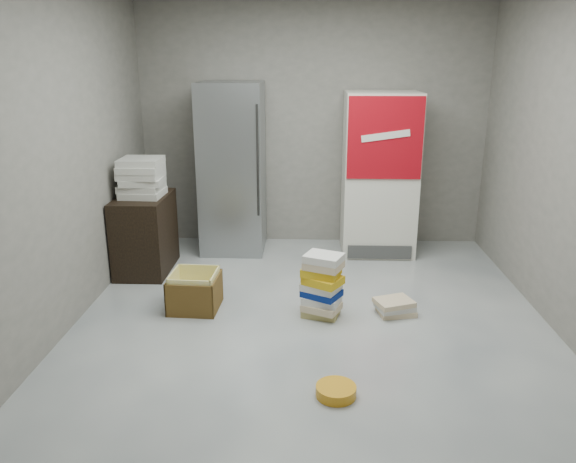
{
  "coord_description": "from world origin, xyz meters",
  "views": [
    {
      "loc": [
        -0.03,
        -4.09,
        2.16
      ],
      "look_at": [
        -0.22,
        0.7,
        0.66
      ],
      "focal_mm": 35.0,
      "sensor_mm": 36.0,
      "label": 1
    }
  ],
  "objects_px": {
    "coke_cooler": "(379,174)",
    "steel_fridge": "(233,169)",
    "wood_shelf": "(145,234)",
    "phonebook_stack_main": "(322,286)",
    "cardboard_box": "(195,293)"
  },
  "relations": [
    {
      "from": "wood_shelf",
      "to": "steel_fridge",
      "type": "bearing_deg",
      "value": 41.31
    },
    {
      "from": "steel_fridge",
      "to": "wood_shelf",
      "type": "bearing_deg",
      "value": -138.69
    },
    {
      "from": "phonebook_stack_main",
      "to": "cardboard_box",
      "type": "relative_size",
      "value": 1.28
    },
    {
      "from": "coke_cooler",
      "to": "phonebook_stack_main",
      "type": "bearing_deg",
      "value": -110.53
    },
    {
      "from": "steel_fridge",
      "to": "cardboard_box",
      "type": "height_order",
      "value": "steel_fridge"
    },
    {
      "from": "steel_fridge",
      "to": "cardboard_box",
      "type": "distance_m",
      "value": 1.85
    },
    {
      "from": "coke_cooler",
      "to": "cardboard_box",
      "type": "relative_size",
      "value": 4.04
    },
    {
      "from": "coke_cooler",
      "to": "wood_shelf",
      "type": "bearing_deg",
      "value": -163.72
    },
    {
      "from": "phonebook_stack_main",
      "to": "cardboard_box",
      "type": "xyz_separation_m",
      "value": [
        -1.13,
        0.12,
        -0.14
      ]
    },
    {
      "from": "phonebook_stack_main",
      "to": "cardboard_box",
      "type": "bearing_deg",
      "value": -162.35
    },
    {
      "from": "wood_shelf",
      "to": "cardboard_box",
      "type": "height_order",
      "value": "wood_shelf"
    },
    {
      "from": "coke_cooler",
      "to": "steel_fridge",
      "type": "bearing_deg",
      "value": 179.82
    },
    {
      "from": "coke_cooler",
      "to": "cardboard_box",
      "type": "distance_m",
      "value": 2.55
    },
    {
      "from": "steel_fridge",
      "to": "coke_cooler",
      "type": "bearing_deg",
      "value": -0.18
    },
    {
      "from": "wood_shelf",
      "to": "phonebook_stack_main",
      "type": "bearing_deg",
      "value": -29.85
    }
  ]
}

